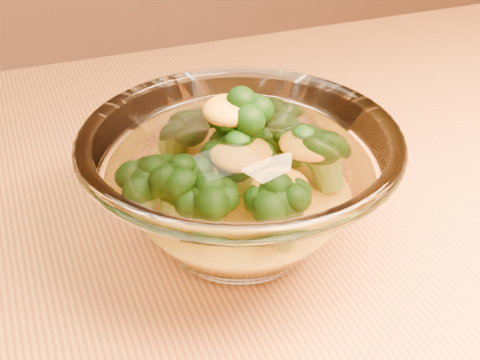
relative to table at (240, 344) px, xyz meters
The scene contains 4 objects.
table is the anchor object (origin of this frame).
glass_bowl 0.15m from the table, 67.44° to the left, with size 0.23×0.23×0.10m.
cheese_sauce 0.13m from the table, 67.44° to the left, with size 0.11×0.11×0.03m, color orange.
broccoli_heap 0.17m from the table, 59.75° to the left, with size 0.14×0.13×0.09m.
Camera 1 is at (-0.14, -0.36, 1.07)m, focal length 50.00 mm.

